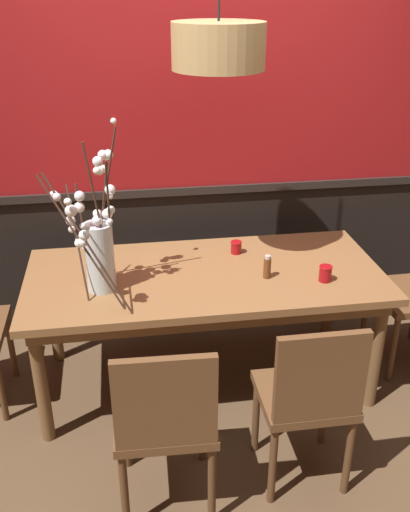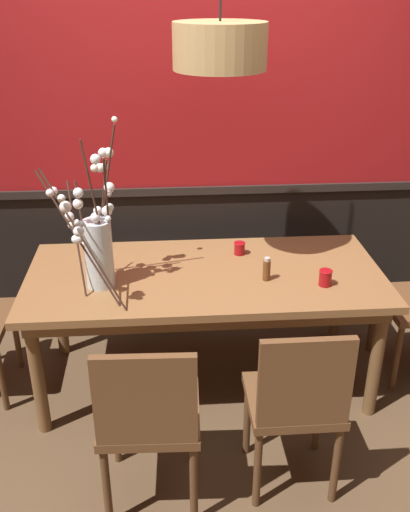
% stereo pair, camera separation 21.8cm
% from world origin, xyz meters
% --- Properties ---
extents(ground_plane, '(24.00, 24.00, 0.00)m').
position_xyz_m(ground_plane, '(0.00, 0.00, 0.00)').
color(ground_plane, brown).
extents(back_wall, '(4.90, 0.14, 2.70)m').
position_xyz_m(back_wall, '(0.00, 0.72, 1.34)').
color(back_wall, black).
rests_on(back_wall, ground).
extents(dining_table, '(1.98, 0.91, 0.73)m').
position_xyz_m(dining_table, '(0.00, 0.00, 0.65)').
color(dining_table, olive).
rests_on(dining_table, ground).
extents(chair_far_side_right, '(0.46, 0.43, 0.89)m').
position_xyz_m(chair_far_side_right, '(0.32, 0.88, 0.51)').
color(chair_far_side_right, brown).
rests_on(chair_far_side_right, ground).
extents(chair_near_side_right, '(0.42, 0.39, 0.91)m').
position_xyz_m(chair_near_side_right, '(0.34, -0.85, 0.52)').
color(chair_near_side_right, brown).
rests_on(chair_near_side_right, ground).
extents(chair_far_side_left, '(0.45, 0.46, 0.93)m').
position_xyz_m(chair_far_side_left, '(-0.32, 0.84, 0.53)').
color(chair_far_side_left, brown).
rests_on(chair_far_side_left, ground).
extents(chair_near_side_left, '(0.45, 0.46, 0.91)m').
position_xyz_m(chair_near_side_left, '(-0.31, -0.89, 0.52)').
color(chair_near_side_left, brown).
rests_on(chair_near_side_left, ground).
extents(vase_with_blossoms, '(0.41, 0.54, 0.86)m').
position_xyz_m(vase_with_blossoms, '(-0.57, -0.11, 0.97)').
color(vase_with_blossoms, silver).
rests_on(vase_with_blossoms, dining_table).
extents(candle_holder_nearer_center, '(0.07, 0.07, 0.09)m').
position_xyz_m(candle_holder_nearer_center, '(0.63, -0.19, 0.78)').
color(candle_holder_nearer_center, '#9E0F14').
rests_on(candle_holder_nearer_center, dining_table).
extents(candle_holder_nearer_edge, '(0.07, 0.07, 0.08)m').
position_xyz_m(candle_holder_nearer_edge, '(0.22, 0.22, 0.77)').
color(candle_holder_nearer_edge, '#9E0F14').
rests_on(candle_holder_nearer_edge, dining_table).
extents(condiment_bottle, '(0.04, 0.04, 0.13)m').
position_xyz_m(condiment_bottle, '(0.32, -0.11, 0.80)').
color(condiment_bottle, brown).
rests_on(condiment_bottle, dining_table).
extents(pendant_lamp, '(0.46, 0.46, 0.89)m').
position_xyz_m(pendant_lamp, '(0.08, 0.08, 1.91)').
color(pendant_lamp, tan).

